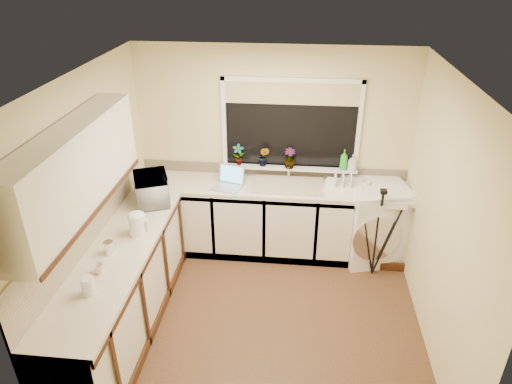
# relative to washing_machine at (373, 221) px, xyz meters

# --- Properties ---
(floor) EXTENTS (3.20, 3.20, 0.00)m
(floor) POSITION_rel_washing_machine_xyz_m (-1.23, -1.21, -0.48)
(floor) COLOR brown
(floor) RESTS_ON ground
(ceiling) EXTENTS (3.20, 3.20, 0.00)m
(ceiling) POSITION_rel_washing_machine_xyz_m (-1.23, -1.21, 1.97)
(ceiling) COLOR white
(ceiling) RESTS_ON ground
(wall_back) EXTENTS (3.20, 0.00, 3.20)m
(wall_back) POSITION_rel_washing_machine_xyz_m (-1.23, 0.29, 0.75)
(wall_back) COLOR beige
(wall_back) RESTS_ON ground
(wall_front) EXTENTS (3.20, 0.00, 3.20)m
(wall_front) POSITION_rel_washing_machine_xyz_m (-1.23, -2.71, 0.75)
(wall_front) COLOR beige
(wall_front) RESTS_ON ground
(wall_left) EXTENTS (0.00, 3.00, 3.00)m
(wall_left) POSITION_rel_washing_machine_xyz_m (-2.83, -1.21, 0.75)
(wall_left) COLOR beige
(wall_left) RESTS_ON ground
(wall_right) EXTENTS (0.00, 3.00, 3.00)m
(wall_right) POSITION_rel_washing_machine_xyz_m (0.37, -1.21, 0.75)
(wall_right) COLOR beige
(wall_right) RESTS_ON ground
(base_cabinet_back) EXTENTS (2.55, 0.60, 0.86)m
(base_cabinet_back) POSITION_rel_washing_machine_xyz_m (-1.55, -0.01, -0.05)
(base_cabinet_back) COLOR silver
(base_cabinet_back) RESTS_ON floor
(base_cabinet_left) EXTENTS (0.54, 2.40, 0.86)m
(base_cabinet_left) POSITION_rel_washing_machine_xyz_m (-2.53, -1.51, -0.05)
(base_cabinet_left) COLOR silver
(base_cabinet_left) RESTS_ON floor
(worktop_back) EXTENTS (3.20, 0.60, 0.04)m
(worktop_back) POSITION_rel_washing_machine_xyz_m (-1.23, -0.01, 0.40)
(worktop_back) COLOR beige
(worktop_back) RESTS_ON base_cabinet_back
(worktop_left) EXTENTS (0.60, 2.40, 0.04)m
(worktop_left) POSITION_rel_washing_machine_xyz_m (-2.53, -1.51, 0.40)
(worktop_left) COLOR beige
(worktop_left) RESTS_ON base_cabinet_left
(upper_cabinet) EXTENTS (0.28, 1.90, 0.70)m
(upper_cabinet) POSITION_rel_washing_machine_xyz_m (-2.67, -1.66, 1.32)
(upper_cabinet) COLOR silver
(upper_cabinet) RESTS_ON wall_left
(splashback_left) EXTENTS (0.02, 2.40, 0.45)m
(splashback_left) POSITION_rel_washing_machine_xyz_m (-2.81, -1.51, 0.65)
(splashback_left) COLOR beige
(splashback_left) RESTS_ON wall_left
(splashback_back) EXTENTS (3.20, 0.02, 0.14)m
(splashback_back) POSITION_rel_washing_machine_xyz_m (-1.23, 0.28, 0.49)
(splashback_back) COLOR beige
(splashback_back) RESTS_ON wall_back
(window_glass) EXTENTS (1.50, 0.02, 1.00)m
(window_glass) POSITION_rel_washing_machine_xyz_m (-1.03, 0.27, 1.07)
(window_glass) COLOR black
(window_glass) RESTS_ON wall_back
(window_blind) EXTENTS (1.50, 0.02, 0.25)m
(window_blind) POSITION_rel_washing_machine_xyz_m (-1.03, 0.25, 1.45)
(window_blind) COLOR tan
(window_blind) RESTS_ON wall_back
(windowsill) EXTENTS (1.60, 0.14, 0.03)m
(windowsill) POSITION_rel_washing_machine_xyz_m (-1.03, 0.22, 0.56)
(windowsill) COLOR white
(windowsill) RESTS_ON wall_back
(sink) EXTENTS (0.82, 0.46, 0.03)m
(sink) POSITION_rel_washing_machine_xyz_m (-1.03, -0.01, 0.43)
(sink) COLOR tan
(sink) RESTS_ON worktop_back
(faucet) EXTENTS (0.03, 0.03, 0.24)m
(faucet) POSITION_rel_washing_machine_xyz_m (-1.03, 0.17, 0.54)
(faucet) COLOR silver
(faucet) RESTS_ON worktop_back
(washing_machine) EXTENTS (0.82, 0.80, 0.96)m
(washing_machine) POSITION_rel_washing_machine_xyz_m (0.00, 0.00, 0.00)
(washing_machine) COLOR white
(washing_machine) RESTS_ON floor
(laptop) EXTENTS (0.38, 0.36, 0.23)m
(laptop) POSITION_rel_washing_machine_xyz_m (-1.71, -0.08, 0.48)
(laptop) COLOR #A6A6AE
(laptop) RESTS_ON worktop_back
(kettle) EXTENTS (0.16, 0.16, 0.21)m
(kettle) POSITION_rel_washing_machine_xyz_m (-2.42, -1.18, 0.53)
(kettle) COLOR white
(kettle) RESTS_ON worktop_left
(dish_rack) EXTENTS (0.48, 0.40, 0.06)m
(dish_rack) POSITION_rel_washing_machine_xyz_m (-0.39, -0.04, 0.45)
(dish_rack) COLOR white
(dish_rack) RESTS_ON worktop_back
(tripod) EXTENTS (0.65, 0.65, 1.09)m
(tripod) POSITION_rel_washing_machine_xyz_m (-0.00, -0.37, 0.07)
(tripod) COLOR black
(tripod) RESTS_ON floor
(glass_jug) EXTENTS (0.11, 0.11, 0.15)m
(glass_jug) POSITION_rel_washing_machine_xyz_m (-2.53, -2.06, 0.50)
(glass_jug) COLOR silver
(glass_jug) RESTS_ON worktop_left
(steel_jar) EXTENTS (0.09, 0.09, 0.12)m
(steel_jar) POSITION_rel_washing_machine_xyz_m (-2.58, -1.51, 0.48)
(steel_jar) COLOR white
(steel_jar) RESTS_ON worktop_left
(microwave) EXTENTS (0.52, 0.61, 0.28)m
(microwave) POSITION_rel_washing_machine_xyz_m (-2.49, -0.50, 0.56)
(microwave) COLOR white
(microwave) RESTS_ON worktop_left
(plant_a) EXTENTS (0.14, 0.11, 0.26)m
(plant_a) POSITION_rel_washing_machine_xyz_m (-1.63, 0.21, 0.70)
(plant_a) COLOR #999999
(plant_a) RESTS_ON windowsill
(plant_b) EXTENTS (0.16, 0.14, 0.24)m
(plant_b) POSITION_rel_washing_machine_xyz_m (-1.33, 0.20, 0.69)
(plant_b) COLOR #999999
(plant_b) RESTS_ON windowsill
(plant_c) EXTENTS (0.17, 0.17, 0.24)m
(plant_c) POSITION_rel_washing_machine_xyz_m (-1.02, 0.18, 0.69)
(plant_c) COLOR #999999
(plant_c) RESTS_ON windowsill
(soap_bottle_green) EXTENTS (0.10, 0.10, 0.24)m
(soap_bottle_green) POSITION_rel_washing_machine_xyz_m (-0.39, 0.20, 0.69)
(soap_bottle_green) COLOR green
(soap_bottle_green) RESTS_ON windowsill
(soap_bottle_clear) EXTENTS (0.11, 0.11, 0.19)m
(soap_bottle_clear) POSITION_rel_washing_machine_xyz_m (-0.29, 0.20, 0.67)
(soap_bottle_clear) COLOR #999999
(soap_bottle_clear) RESTS_ON windowsill
(cup_back) EXTENTS (0.15, 0.15, 0.09)m
(cup_back) POSITION_rel_washing_machine_xyz_m (-0.13, 0.04, 0.47)
(cup_back) COLOR silver
(cup_back) RESTS_ON worktop_back
(cup_left) EXTENTS (0.12, 0.12, 0.09)m
(cup_left) POSITION_rel_washing_machine_xyz_m (-2.56, -1.80, 0.47)
(cup_left) COLOR beige
(cup_left) RESTS_ON worktop_left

